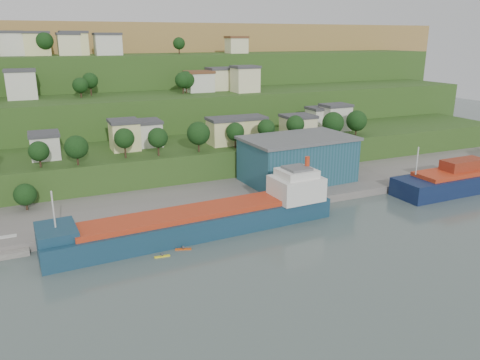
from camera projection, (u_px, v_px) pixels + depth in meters
ground at (218, 251)px, 95.13m from camera, size 500.00×500.00×0.00m
quay at (249, 197)px, 127.36m from camera, size 220.00×26.00×4.00m
hillside at (100, 121)px, 242.58m from camera, size 360.00×210.77×96.00m
cargo_ship_near at (206, 221)px, 103.41m from camera, size 65.27×13.77×16.65m
warehouse at (298, 159)px, 133.47m from camera, size 31.99×20.66×12.80m
dinghy at (5, 239)px, 96.97m from camera, size 4.39×1.65×0.88m
kayak_orange at (183, 249)px, 95.63m from camera, size 3.29×1.62×0.82m
kayak_yellow at (162, 256)px, 92.48m from camera, size 3.12×0.82×0.77m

